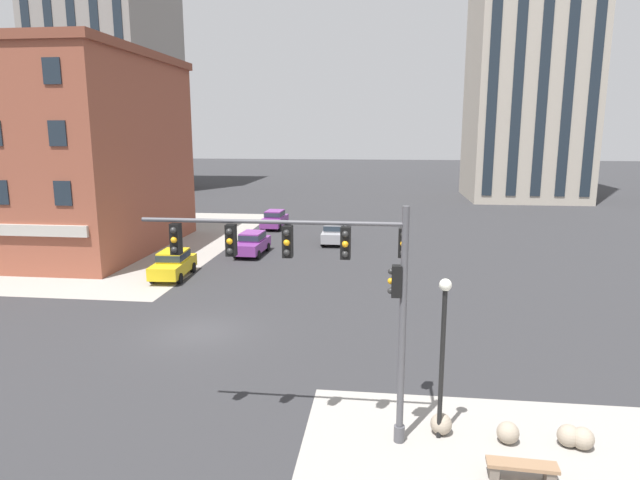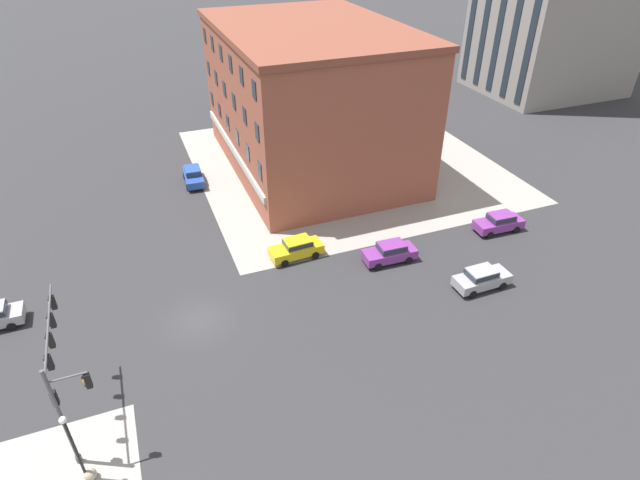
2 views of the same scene
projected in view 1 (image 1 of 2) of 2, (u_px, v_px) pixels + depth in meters
The scene contains 15 objects.
ground_plane at pixel (200, 332), 24.91m from camera, with size 320.00×320.00×0.00m, color #2D2D30.
sidewalk_far_corner at pixel (52, 239), 46.74m from camera, with size 32.00×32.00×0.02m, color gray.
traffic_signal_main at pixel (337, 277), 15.53m from camera, with size 7.65×2.09×6.98m.
bollard_sphere_curb_a at pixel (441, 424), 16.45m from camera, with size 0.64×0.64×0.64m, color gray.
bollard_sphere_curb_b at pixel (508, 433), 15.97m from camera, with size 0.64×0.64×0.64m, color gray.
bollard_sphere_curb_c at pixel (569, 436), 15.81m from camera, with size 0.64×0.64×0.64m, color gray.
bollard_sphere_curb_d at pixel (583, 438), 15.67m from camera, with size 0.64×0.64×0.64m, color gray.
bench_near_signal at pixel (522, 469), 14.26m from camera, with size 1.82×0.57×0.49m.
street_lamp_corner_near at pixel (443, 339), 15.71m from camera, with size 0.36×0.36×4.90m.
car_main_southbound_near at pixel (252, 242), 40.50m from camera, with size 2.03×4.47×1.68m.
car_cross_eastbound at pixel (173, 263), 34.12m from camera, with size 2.08×4.49×1.68m.
car_cross_westbound at pixel (334, 232), 44.60m from camera, with size 1.93×4.42×1.68m.
car_parked_curb at pixel (275, 219), 51.58m from camera, with size 2.04×4.47×1.68m.
storefront_block_near_corner at pixel (0, 152), 42.08m from camera, with size 25.16×17.48×14.78m.
residential_tower_skyline_left at pixel (108, 24), 81.77m from camera, with size 16.54×20.20×49.57m.
Camera 1 is at (8.27, -22.80, 8.94)m, focal length 30.74 mm.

